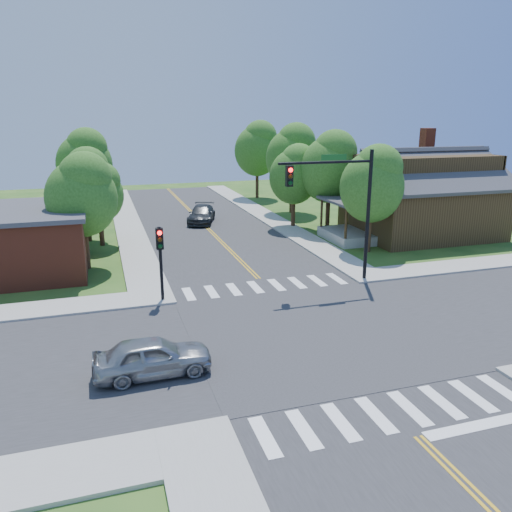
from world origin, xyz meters
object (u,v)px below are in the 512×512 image
object	(u,v)px
signal_pole_nw	(160,250)
house_ne	(422,192)
car_silver	(153,358)
car_dgrey	(202,215)
signal_mast_ne	(341,196)

from	to	relation	value
signal_pole_nw	house_ne	distance (m)	22.45
signal_pole_nw	car_silver	distance (m)	7.58
car_dgrey	house_ne	bearing A→B (deg)	-12.86
house_ne	car_dgrey	world-z (taller)	house_ne
signal_mast_ne	signal_pole_nw	distance (m)	9.76
signal_mast_ne	signal_pole_nw	size ratio (longest dim) A/B	1.89
signal_mast_ne	signal_pole_nw	bearing A→B (deg)	-179.93
car_dgrey	signal_pole_nw	bearing A→B (deg)	-88.53
car_silver	signal_pole_nw	bearing A→B (deg)	-10.96
signal_mast_ne	car_silver	size ratio (longest dim) A/B	1.73
signal_mast_ne	car_silver	xyz separation A→B (m)	(-10.76, -7.23, -4.15)
signal_pole_nw	house_ne	xyz separation A→B (m)	(20.71, 8.66, 0.67)
signal_mast_ne	house_ne	distance (m)	14.23
signal_pole_nw	car_dgrey	xyz separation A→B (m)	(5.59, 17.96, -1.95)
signal_mast_ne	car_dgrey	xyz separation A→B (m)	(-3.92, 17.95, -4.14)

